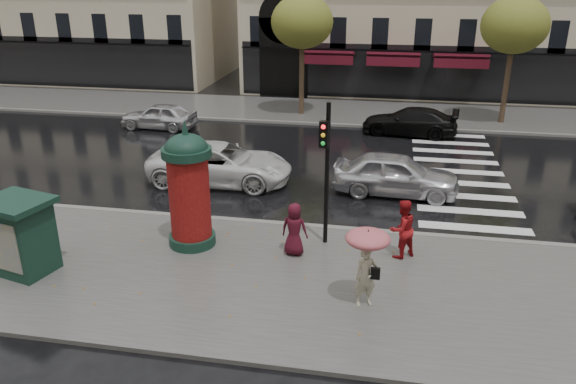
% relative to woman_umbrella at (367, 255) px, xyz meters
% --- Properties ---
extents(ground, '(160.00, 160.00, 0.00)m').
position_rel_woman_umbrella_xyz_m(ground, '(-2.71, 1.33, -1.48)').
color(ground, black).
rests_on(ground, ground).
extents(near_sidewalk, '(90.00, 7.00, 0.12)m').
position_rel_woman_umbrella_xyz_m(near_sidewalk, '(-2.71, 0.83, -1.42)').
color(near_sidewalk, '#474744').
rests_on(near_sidewalk, ground).
extents(far_sidewalk, '(90.00, 6.00, 0.12)m').
position_rel_woman_umbrella_xyz_m(far_sidewalk, '(-2.71, 20.33, -1.42)').
color(far_sidewalk, '#474744').
rests_on(far_sidewalk, ground).
extents(near_kerb, '(90.00, 0.25, 0.14)m').
position_rel_woman_umbrella_xyz_m(near_kerb, '(-2.71, 4.33, -1.41)').
color(near_kerb, slate).
rests_on(near_kerb, ground).
extents(far_kerb, '(90.00, 0.25, 0.14)m').
position_rel_woman_umbrella_xyz_m(far_kerb, '(-2.71, 17.33, -1.41)').
color(far_kerb, slate).
rests_on(far_kerb, ground).
extents(zebra_crossing, '(3.60, 11.75, 0.01)m').
position_rel_woman_umbrella_xyz_m(zebra_crossing, '(3.29, 10.93, -1.48)').
color(zebra_crossing, silver).
rests_on(zebra_crossing, ground).
extents(tree_far_left, '(3.40, 3.40, 6.64)m').
position_rel_woman_umbrella_xyz_m(tree_far_left, '(-4.71, 19.33, 3.69)').
color(tree_far_left, '#38281C').
rests_on(tree_far_left, ground).
extents(tree_far_right, '(3.40, 3.40, 6.64)m').
position_rel_woman_umbrella_xyz_m(tree_far_right, '(6.29, 19.33, 3.69)').
color(tree_far_right, '#38281C').
rests_on(tree_far_right, ground).
extents(woman_umbrella, '(1.08, 1.08, 2.07)m').
position_rel_woman_umbrella_xyz_m(woman_umbrella, '(0.00, 0.00, 0.00)').
color(woman_umbrella, '#BBB59A').
rests_on(woman_umbrella, near_sidewalk).
extents(woman_red, '(1.07, 1.04, 1.74)m').
position_rel_woman_umbrella_xyz_m(woman_red, '(0.87, 2.71, -0.49)').
color(woman_red, '#A31419').
rests_on(woman_red, near_sidewalk).
extents(man_burgundy, '(0.82, 0.59, 1.57)m').
position_rel_woman_umbrella_xyz_m(man_burgundy, '(-2.16, 2.31, -0.58)').
color(man_burgundy, '#460E1C').
rests_on(man_burgundy, near_sidewalk).
extents(morris_column, '(1.44, 1.44, 3.86)m').
position_rel_woman_umbrella_xyz_m(morris_column, '(-5.30, 2.40, 0.49)').
color(morris_column, '#133025').
rests_on(morris_column, near_sidewalk).
extents(traffic_light, '(0.31, 0.42, 4.30)m').
position_rel_woman_umbrella_xyz_m(traffic_light, '(-1.39, 3.16, 1.25)').
color(traffic_light, black).
rests_on(traffic_light, near_sidewalk).
extents(newsstand, '(2.05, 1.85, 2.10)m').
position_rel_woman_umbrella_xyz_m(newsstand, '(-9.24, 0.01, -0.28)').
color(newsstand, '#133025').
rests_on(newsstand, near_sidewalk).
extents(car_silver, '(4.70, 2.07, 1.57)m').
position_rel_woman_umbrella_xyz_m(car_silver, '(0.68, 7.92, -0.70)').
color(car_silver, silver).
rests_on(car_silver, ground).
extents(car_white, '(5.63, 2.69, 1.55)m').
position_rel_woman_umbrella_xyz_m(car_white, '(-6.07, 7.93, -0.71)').
color(car_white, white).
rests_on(car_white, ground).
extents(car_black, '(4.92, 2.46, 1.37)m').
position_rel_woman_umbrella_xyz_m(car_black, '(1.33, 16.33, -0.80)').
color(car_black, black).
rests_on(car_black, ground).
extents(car_far_silver, '(4.05, 1.78, 1.36)m').
position_rel_woman_umbrella_xyz_m(car_far_silver, '(-11.61, 15.11, -0.80)').
color(car_far_silver, silver).
rests_on(car_far_silver, ground).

